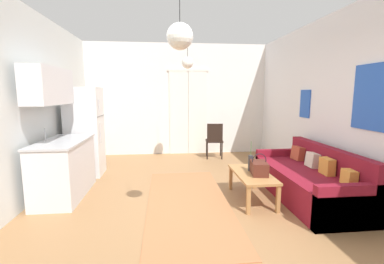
# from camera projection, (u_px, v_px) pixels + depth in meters

# --- Properties ---
(ground_plane) EXTENTS (5.25, 7.95, 0.10)m
(ground_plane) POSITION_uv_depth(u_px,v_px,m) (193.00, 219.00, 3.50)
(ground_plane) COLOR #996D44
(wall_back) EXTENTS (4.85, 0.13, 2.88)m
(wall_back) POSITION_uv_depth(u_px,v_px,m) (178.00, 100.00, 6.95)
(wall_back) COLOR white
(wall_back) RESTS_ON ground_plane
(wall_right) EXTENTS (0.12, 7.55, 2.88)m
(wall_right) POSITION_uv_depth(u_px,v_px,m) (369.00, 106.00, 3.54)
(wall_right) COLOR silver
(wall_right) RESTS_ON ground_plane
(area_rug) EXTENTS (1.17, 2.91, 0.01)m
(area_rug) POSITION_uv_depth(u_px,v_px,m) (188.00, 203.00, 3.89)
(area_rug) COLOR #B26B42
(area_rug) RESTS_ON ground_plane
(couch) EXTENTS (0.86, 2.04, 0.79)m
(couch) POSITION_uv_depth(u_px,v_px,m) (310.00, 181.00, 4.04)
(couch) COLOR maroon
(couch) RESTS_ON ground_plane
(coffee_table) EXTENTS (0.49, 1.02, 0.42)m
(coffee_table) POSITION_uv_depth(u_px,v_px,m) (252.00, 176.00, 3.97)
(coffee_table) COLOR #A87542
(coffee_table) RESTS_ON ground_plane
(bamboo_vase) EXTENTS (0.07, 0.07, 0.46)m
(bamboo_vase) POSITION_uv_depth(u_px,v_px,m) (251.00, 163.00, 4.07)
(bamboo_vase) COLOR #2D2D33
(bamboo_vase) RESTS_ON coffee_table
(handbag) EXTENTS (0.27, 0.37, 0.32)m
(handbag) POSITION_uv_depth(u_px,v_px,m) (259.00, 168.00, 3.87)
(handbag) COLOR #512319
(handbag) RESTS_ON coffee_table
(refrigerator) EXTENTS (0.65, 0.59, 1.72)m
(refrigerator) POSITION_uv_depth(u_px,v_px,m) (85.00, 132.00, 5.14)
(refrigerator) COLOR white
(refrigerator) RESTS_ON ground_plane
(kitchen_counter) EXTENTS (0.62, 1.32, 1.99)m
(kitchen_counter) POSITION_uv_depth(u_px,v_px,m) (61.00, 150.00, 4.06)
(kitchen_counter) COLOR silver
(kitchen_counter) RESTS_ON ground_plane
(accent_chair) EXTENTS (0.46, 0.44, 0.88)m
(accent_chair) POSITION_uv_depth(u_px,v_px,m) (214.00, 139.00, 6.50)
(accent_chair) COLOR black
(accent_chair) RESTS_ON ground_plane
(pendant_lamp_near) EXTENTS (0.26, 0.26, 0.86)m
(pendant_lamp_near) POSITION_uv_depth(u_px,v_px,m) (180.00, 36.00, 2.55)
(pendant_lamp_near) COLOR black
(pendant_lamp_far) EXTENTS (0.24, 0.24, 0.78)m
(pendant_lamp_far) POSITION_uv_depth(u_px,v_px,m) (188.00, 63.00, 5.35)
(pendant_lamp_far) COLOR black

